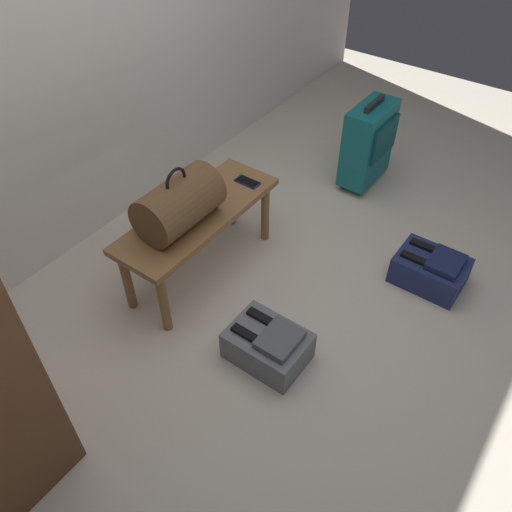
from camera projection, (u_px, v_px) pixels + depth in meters
ground_plane at (325, 321)px, 2.74m from camera, size 6.60×6.60×0.00m
bench at (199, 221)px, 2.77m from camera, size 1.00×0.36×0.43m
duffel_bag_brown at (179, 204)px, 2.56m from camera, size 0.44×0.26×0.34m
cell_phone at (247, 182)px, 2.91m from camera, size 0.07×0.14×0.01m
suitcase_upright_teal at (368, 143)px, 3.44m from camera, size 0.41×0.22×0.62m
backpack_grey at (268, 345)px, 2.51m from camera, size 0.28×0.38×0.21m
backpack_navy at (431, 270)px, 2.89m from camera, size 0.28×0.38×0.21m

